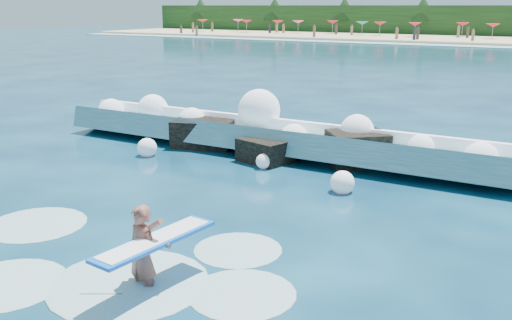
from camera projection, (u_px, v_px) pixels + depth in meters
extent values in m
plane|color=#072139|center=(160.00, 219.00, 13.71)|extent=(200.00, 200.00, 0.00)
cube|color=teal|center=(268.00, 141.00, 19.81)|extent=(16.47, 2.51, 1.37)
cube|color=white|center=(279.00, 125.00, 20.37)|extent=(16.47, 1.16, 0.64)
cube|color=black|center=(205.00, 135.00, 20.75)|extent=(2.52, 2.18, 1.16)
cube|color=black|center=(266.00, 152.00, 18.65)|extent=(1.85, 1.60, 0.89)
cube|color=black|center=(357.00, 151.00, 18.31)|extent=(2.27, 2.24, 1.24)
imported|color=brown|center=(142.00, 255.00, 10.26)|extent=(0.75, 0.56, 1.87)
cube|color=blue|center=(155.00, 241.00, 10.08)|extent=(0.86, 2.60, 0.06)
cube|color=white|center=(155.00, 240.00, 10.08)|extent=(0.73, 2.38, 0.06)
cylinder|color=black|center=(102.00, 294.00, 9.21)|extent=(0.01, 0.91, 0.43)
sphere|color=white|center=(111.00, 112.00, 23.20)|extent=(1.08, 1.08, 1.08)
sphere|color=white|center=(153.00, 110.00, 22.68)|extent=(1.22, 1.22, 1.22)
sphere|color=white|center=(192.00, 121.00, 21.33)|extent=(1.01, 1.01, 1.01)
sphere|color=white|center=(259.00, 110.00, 20.47)|extent=(1.53, 1.53, 1.53)
sphere|color=white|center=(294.00, 138.00, 18.80)|extent=(0.95, 0.95, 0.95)
sphere|color=white|center=(357.00, 131.00, 18.56)|extent=(1.11, 1.11, 1.11)
sphere|color=white|center=(422.00, 148.00, 17.45)|extent=(0.87, 0.87, 0.87)
sphere|color=white|center=(481.00, 159.00, 16.04)|extent=(0.98, 0.98, 0.98)
sphere|color=white|center=(147.00, 148.00, 19.40)|extent=(0.67, 0.67, 0.67)
sphere|color=white|center=(263.00, 161.00, 17.86)|extent=(0.48, 0.48, 0.48)
sphere|color=white|center=(342.00, 183.00, 15.60)|extent=(0.67, 0.67, 0.67)
ellipsoid|color=silver|center=(129.00, 283.00, 10.53)|extent=(3.00, 3.00, 0.15)
ellipsoid|color=silver|center=(6.00, 284.00, 10.48)|extent=(2.22, 2.22, 0.11)
ellipsoid|color=silver|center=(242.00, 294.00, 10.14)|extent=(1.97, 1.97, 0.10)
ellipsoid|color=silver|center=(36.00, 224.00, 13.36)|extent=(2.34, 2.34, 0.12)
ellipsoid|color=silver|center=(238.00, 250.00, 11.97)|extent=(1.89, 1.89, 0.09)
cone|color=red|center=(203.00, 21.00, 104.45)|extent=(2.00, 2.00, 0.50)
cone|color=#EB4582|center=(238.00, 21.00, 105.62)|extent=(2.00, 2.00, 0.50)
cone|color=red|center=(247.00, 21.00, 100.13)|extent=(2.00, 2.00, 0.50)
cone|color=red|center=(278.00, 22.00, 97.58)|extent=(2.00, 2.00, 0.50)
cone|color=#EB4582|center=(298.00, 22.00, 97.30)|extent=(2.00, 2.00, 0.50)
cone|color=red|center=(333.00, 22.00, 96.58)|extent=(2.00, 2.00, 0.50)
cone|color=teal|center=(362.00, 23.00, 91.21)|extent=(2.00, 2.00, 0.50)
cone|color=red|center=(380.00, 23.00, 89.35)|extent=(2.00, 2.00, 0.50)
cone|color=red|center=(415.00, 24.00, 86.08)|extent=(2.00, 2.00, 0.50)
cone|color=red|center=(463.00, 24.00, 85.87)|extent=(2.00, 2.00, 0.50)
cone|color=red|center=(493.00, 25.00, 80.66)|extent=(2.00, 2.00, 0.50)
cube|color=#3F332D|center=(363.00, 31.00, 88.70)|extent=(0.35, 0.22, 1.48)
cube|color=#8C664C|center=(351.00, 30.00, 94.82)|extent=(0.35, 0.22, 1.38)
cube|color=brown|center=(414.00, 34.00, 78.27)|extent=(0.35, 0.22, 1.43)
cube|color=#8C664C|center=(276.00, 29.00, 97.70)|extent=(0.35, 0.22, 1.40)
cube|color=#3F332D|center=(262.00, 29.00, 95.55)|extent=(0.35, 0.22, 1.37)
cube|color=#8C664C|center=(382.00, 36.00, 80.17)|extent=(0.35, 0.22, 1.49)
cube|color=#262633|center=(506.00, 36.00, 74.01)|extent=(0.35, 0.22, 1.55)
cube|color=brown|center=(260.00, 33.00, 89.90)|extent=(0.35, 0.22, 1.37)
cube|color=#8C664C|center=(242.00, 32.00, 90.44)|extent=(0.35, 0.22, 1.49)
cube|color=#3F332D|center=(406.00, 33.00, 82.77)|extent=(0.35, 0.22, 1.41)
cube|color=#8C664C|center=(297.00, 30.00, 91.73)|extent=(0.35, 0.22, 1.46)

